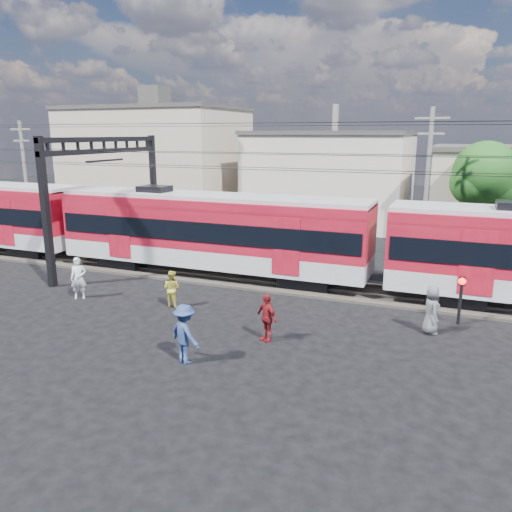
{
  "coord_description": "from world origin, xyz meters",
  "views": [
    {
      "loc": [
        7.43,
        -14.1,
        7.1
      ],
      "look_at": [
        -0.16,
        5.0,
        2.04
      ],
      "focal_mm": 35.0,
      "sensor_mm": 36.0,
      "label": 1
    }
  ],
  "objects_px": {
    "commuter_train": "(215,230)",
    "crossing_signal": "(461,292)",
    "pedestrian_a": "(79,278)",
    "pedestrian_c": "(185,334)"
  },
  "relations": [
    {
      "from": "commuter_train",
      "to": "pedestrian_c",
      "type": "relative_size",
      "value": 25.92
    },
    {
      "from": "pedestrian_c",
      "to": "crossing_signal",
      "type": "distance_m",
      "value": 10.5
    },
    {
      "from": "pedestrian_c",
      "to": "crossing_signal",
      "type": "bearing_deg",
      "value": -115.97
    },
    {
      "from": "pedestrian_c",
      "to": "crossing_signal",
      "type": "height_order",
      "value": "pedestrian_c"
    },
    {
      "from": "pedestrian_a",
      "to": "pedestrian_c",
      "type": "distance_m",
      "value": 8.46
    },
    {
      "from": "commuter_train",
      "to": "crossing_signal",
      "type": "bearing_deg",
      "value": -12.6
    },
    {
      "from": "pedestrian_a",
      "to": "crossing_signal",
      "type": "relative_size",
      "value": 0.98
    },
    {
      "from": "commuter_train",
      "to": "pedestrian_a",
      "type": "height_order",
      "value": "commuter_train"
    },
    {
      "from": "commuter_train",
      "to": "crossing_signal",
      "type": "height_order",
      "value": "commuter_train"
    },
    {
      "from": "pedestrian_a",
      "to": "crossing_signal",
      "type": "height_order",
      "value": "crossing_signal"
    }
  ]
}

